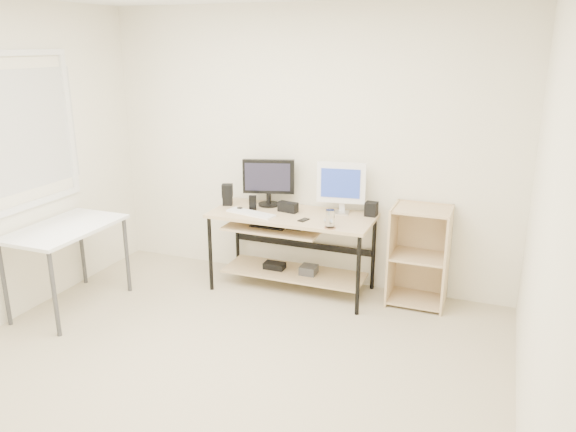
# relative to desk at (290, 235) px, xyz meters

# --- Properties ---
(room) EXTENTS (4.01, 4.01, 2.62)m
(room) POSITION_rel_desk_xyz_m (-0.11, -1.62, 0.78)
(room) COLOR #C4B696
(room) RESTS_ON ground
(desk) EXTENTS (1.50, 0.65, 0.75)m
(desk) POSITION_rel_desk_xyz_m (0.00, 0.00, 0.00)
(desk) COLOR #D0B484
(desk) RESTS_ON ground
(side_table) EXTENTS (0.60, 1.00, 0.75)m
(side_table) POSITION_rel_desk_xyz_m (-1.65, -1.06, 0.13)
(side_table) COLOR white
(side_table) RESTS_ON ground
(shelf_unit) EXTENTS (0.50, 0.40, 0.90)m
(shelf_unit) POSITION_rel_desk_xyz_m (1.18, 0.16, -0.09)
(shelf_unit) COLOR #D6B786
(shelf_unit) RESTS_ON ground
(black_monitor) EXTENTS (0.48, 0.20, 0.45)m
(black_monitor) POSITION_rel_desk_xyz_m (-0.28, 0.18, 0.47)
(black_monitor) COLOR black
(black_monitor) RESTS_ON desk
(white_imac) EXTENTS (0.44, 0.14, 0.47)m
(white_imac) POSITION_rel_desk_xyz_m (0.43, 0.18, 0.49)
(white_imac) COLOR silver
(white_imac) RESTS_ON desk
(keyboard) EXTENTS (0.50, 0.24, 0.02)m
(keyboard) POSITION_rel_desk_xyz_m (-0.32, -0.15, 0.22)
(keyboard) COLOR white
(keyboard) RESTS_ON desk
(mouse) EXTENTS (0.09, 0.11, 0.03)m
(mouse) POSITION_rel_desk_xyz_m (0.40, -0.12, 0.23)
(mouse) COLOR #BCBCC1
(mouse) RESTS_ON desk
(center_speaker) EXTENTS (0.20, 0.11, 0.09)m
(center_speaker) POSITION_rel_desk_xyz_m (-0.03, 0.04, 0.26)
(center_speaker) COLOR black
(center_speaker) RESTS_ON desk
(speaker_left) EXTENTS (0.13, 0.13, 0.20)m
(speaker_left) POSITION_rel_desk_xyz_m (-0.66, 0.05, 0.32)
(speaker_left) COLOR black
(speaker_left) RESTS_ON desk
(speaker_right) EXTENTS (0.11, 0.11, 0.13)m
(speaker_right) POSITION_rel_desk_xyz_m (0.71, 0.20, 0.27)
(speaker_right) COLOR black
(speaker_right) RESTS_ON desk
(audio_controller) EXTENTS (0.08, 0.06, 0.14)m
(audio_controller) POSITION_rel_desk_xyz_m (-0.37, -0.01, 0.28)
(audio_controller) COLOR black
(audio_controller) RESTS_ON desk
(volume_puck) EXTENTS (0.07, 0.07, 0.02)m
(volume_puck) POSITION_rel_desk_xyz_m (-0.48, -0.06, 0.22)
(volume_puck) COLOR black
(volume_puck) RESTS_ON desk
(smartphone) EXTENTS (0.09, 0.12, 0.01)m
(smartphone) POSITION_rel_desk_xyz_m (0.19, -0.15, 0.22)
(smartphone) COLOR black
(smartphone) RESTS_ON desk
(coaster) EXTENTS (0.10, 0.10, 0.01)m
(coaster) POSITION_rel_desk_xyz_m (0.47, -0.27, 0.21)
(coaster) COLOR #A56E4A
(coaster) RESTS_ON desk
(drinking_glass) EXTENTS (0.08, 0.08, 0.15)m
(drinking_glass) POSITION_rel_desk_xyz_m (0.47, -0.27, 0.29)
(drinking_glass) COLOR white
(drinking_glass) RESTS_ON coaster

